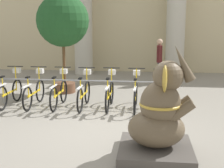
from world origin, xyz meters
TOP-DOWN VIEW (x-y plane):
  - ground_plane at (0.00, 0.00)m, footprint 60.00×60.00m
  - building_facade at (0.00, 8.60)m, footprint 20.00×0.20m
  - column_left at (-2.07, 7.60)m, footprint 1.03×1.03m
  - column_right at (2.07, 7.60)m, footprint 1.03×1.03m
  - bike_rack at (-0.88, 1.95)m, footprint 4.92×0.05m
  - bicycle_0 at (-3.04, 1.84)m, footprint 0.48×1.70m
  - bicycle_1 at (-2.32, 1.85)m, footprint 0.48×1.70m
  - bicycle_2 at (-1.60, 1.87)m, footprint 0.48×1.70m
  - bicycle_3 at (-0.88, 1.83)m, footprint 0.48×1.70m
  - bicycle_4 at (-0.16, 1.87)m, footprint 0.48×1.70m
  - bicycle_5 at (0.56, 1.85)m, footprint 0.48×1.70m
  - bicycle_6 at (1.28, 1.81)m, footprint 0.48×1.70m
  - elephant_statue at (1.09, -1.18)m, footprint 1.31×1.31m
  - person_pedestrian at (1.31, 5.53)m, footprint 0.23×0.47m
  - potted_tree at (-1.94, 3.69)m, footprint 1.74×1.74m

SIDE VIEW (x-z plane):
  - ground_plane at x=0.00m, z-range 0.00..0.00m
  - bicycle_0 at x=-3.04m, z-range -0.13..0.96m
  - bicycle_1 at x=-2.32m, z-range -0.13..0.96m
  - bicycle_2 at x=-1.60m, z-range -0.13..0.96m
  - bicycle_3 at x=-0.88m, z-range -0.13..0.96m
  - bicycle_4 at x=-0.16m, z-range -0.13..0.96m
  - bicycle_5 at x=0.56m, z-range -0.13..0.96m
  - bicycle_6 at x=1.28m, z-range -0.13..0.96m
  - bike_rack at x=-0.88m, z-range 0.24..1.01m
  - elephant_statue at x=1.09m, z-range -0.33..1.69m
  - person_pedestrian at x=1.31m, z-range 0.18..1.92m
  - potted_tree at x=-1.94m, z-range 0.70..3.99m
  - column_left at x=-2.07m, z-range 0.04..5.20m
  - column_right at x=2.07m, z-range 0.04..5.20m
  - building_facade at x=0.00m, z-range 0.00..6.00m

